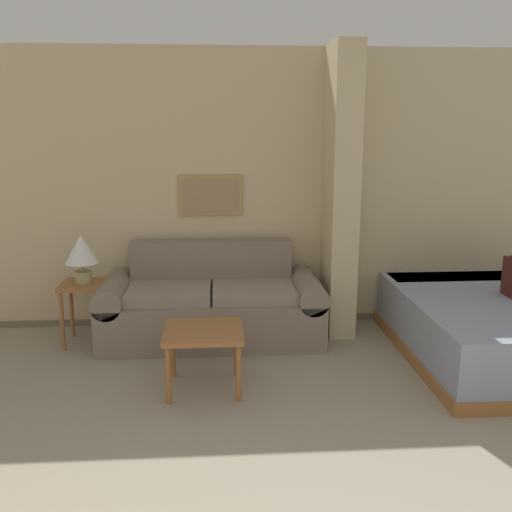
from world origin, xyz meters
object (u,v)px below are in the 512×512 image
at_px(table_lamp, 82,252).
at_px(bed, 501,327).
at_px(couch, 212,305).
at_px(coffee_table, 204,338).

xyz_separation_m(table_lamp, bed, (3.52, -0.55, -0.57)).
distance_m(couch, table_lamp, 1.23).
bearing_deg(coffee_table, table_lamp, 136.93).
bearing_deg(coffee_table, couch, 87.13).
xyz_separation_m(couch, coffee_table, (-0.05, -1.04, 0.08)).
height_order(coffee_table, bed, bed).
relative_size(couch, bed, 1.01).
height_order(couch, coffee_table, couch).
relative_size(coffee_table, table_lamp, 1.33).
distance_m(coffee_table, table_lamp, 1.52).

